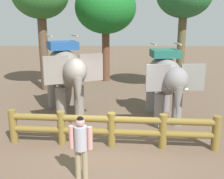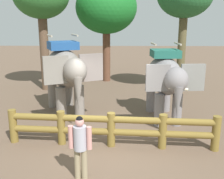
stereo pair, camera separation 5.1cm
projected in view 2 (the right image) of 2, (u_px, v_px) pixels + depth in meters
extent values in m
plane|color=brown|center=(111.00, 144.00, 8.48)|extent=(60.00, 60.00, 0.00)
cylinder|color=brown|center=(13.00, 126.00, 8.53)|extent=(0.24, 0.24, 1.05)
cylinder|color=brown|center=(61.00, 128.00, 8.39)|extent=(0.24, 0.24, 1.05)
cylinder|color=brown|center=(111.00, 130.00, 8.26)|extent=(0.24, 0.24, 1.05)
cylinder|color=brown|center=(163.00, 131.00, 8.12)|extent=(0.24, 0.24, 1.05)
cylinder|color=brown|center=(216.00, 133.00, 7.98)|extent=(0.24, 0.24, 1.05)
cylinder|color=brown|center=(111.00, 132.00, 8.28)|extent=(6.08, 0.66, 0.20)
cylinder|color=brown|center=(111.00, 119.00, 8.17)|extent=(6.08, 0.66, 0.20)
cylinder|color=gray|center=(79.00, 102.00, 10.60)|extent=(0.38, 0.38, 1.27)
cylinder|color=gray|center=(61.00, 104.00, 10.35)|extent=(0.38, 0.38, 1.27)
cylinder|color=gray|center=(68.00, 91.00, 12.14)|extent=(0.38, 0.38, 1.27)
cylinder|color=gray|center=(53.00, 93.00, 11.88)|extent=(0.38, 0.38, 1.27)
ellipsoid|color=gray|center=(64.00, 68.00, 10.94)|extent=(2.31, 3.13, 1.48)
ellipsoid|color=gray|center=(75.00, 71.00, 9.38)|extent=(1.12, 1.20, 0.91)
cube|color=gray|center=(91.00, 67.00, 9.70)|extent=(0.83, 0.45, 0.95)
cube|color=gray|center=(56.00, 70.00, 9.24)|extent=(0.83, 0.45, 0.95)
cone|color=gray|center=(78.00, 94.00, 9.27)|extent=(0.34, 0.34, 1.17)
cube|color=#225091|center=(63.00, 45.00, 10.71)|extent=(1.37, 1.31, 0.30)
cylinder|color=#A59E8C|center=(75.00, 35.00, 10.80)|extent=(0.41, 0.82, 0.07)
cylinder|color=#A59E8C|center=(50.00, 36.00, 10.44)|extent=(0.41, 0.82, 0.07)
cylinder|color=gray|center=(177.00, 110.00, 9.86)|extent=(0.35, 0.35, 1.17)
cylinder|color=gray|center=(159.00, 110.00, 9.82)|extent=(0.35, 0.35, 1.17)
cylinder|color=gray|center=(166.00, 97.00, 11.38)|extent=(0.35, 0.35, 1.17)
cylinder|color=gray|center=(151.00, 98.00, 11.34)|extent=(0.35, 0.35, 1.17)
ellipsoid|color=gray|center=(164.00, 75.00, 10.32)|extent=(1.36, 2.71, 1.36)
ellipsoid|color=gray|center=(176.00, 80.00, 8.78)|extent=(0.81, 0.93, 0.83)
cube|color=gray|center=(193.00, 77.00, 8.90)|extent=(0.78, 0.18, 0.87)
cube|color=gray|center=(158.00, 78.00, 8.84)|extent=(0.78, 0.18, 0.87)
cone|color=gray|center=(178.00, 103.00, 8.65)|extent=(0.31, 0.31, 1.07)
cone|color=beige|center=(183.00, 89.00, 8.64)|extent=(0.36, 0.12, 0.15)
cone|color=beige|center=(173.00, 89.00, 8.62)|extent=(0.36, 0.12, 0.15)
cube|color=#216254|center=(165.00, 53.00, 10.11)|extent=(1.05, 0.95, 0.27)
cylinder|color=#A59E8C|center=(178.00, 44.00, 10.05)|extent=(0.13, 0.79, 0.07)
cylinder|color=#A59E8C|center=(154.00, 44.00, 10.00)|extent=(0.13, 0.79, 0.07)
cylinder|color=gray|center=(84.00, 164.00, 6.60)|extent=(0.15, 0.15, 0.76)
cylinder|color=gray|center=(77.00, 164.00, 6.62)|extent=(0.15, 0.15, 0.76)
cylinder|color=#ABABB8|center=(80.00, 138.00, 6.44)|extent=(0.34, 0.34, 0.58)
cylinder|color=#D49289|center=(89.00, 138.00, 6.40)|extent=(0.12, 0.12, 0.55)
cylinder|color=#D49289|center=(71.00, 137.00, 6.46)|extent=(0.12, 0.12, 0.55)
sphere|color=#D49289|center=(79.00, 122.00, 6.34)|extent=(0.21, 0.21, 0.21)
sphere|color=black|center=(79.00, 120.00, 6.32)|extent=(0.16, 0.16, 0.16)
cylinder|color=brown|center=(181.00, 53.00, 13.59)|extent=(0.39, 0.39, 4.12)
cylinder|color=brown|center=(44.00, 51.00, 14.46)|extent=(0.46, 0.46, 4.10)
cylinder|color=brown|center=(107.00, 53.00, 16.58)|extent=(0.45, 0.45, 3.35)
ellipsoid|color=#1A6D26|center=(106.00, 7.00, 15.91)|extent=(3.53, 3.53, 3.00)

